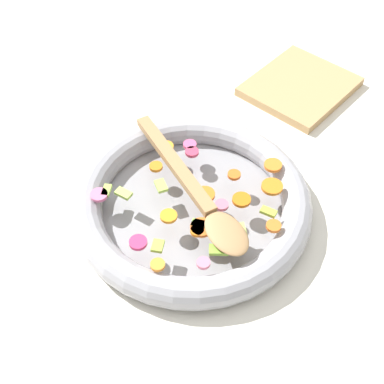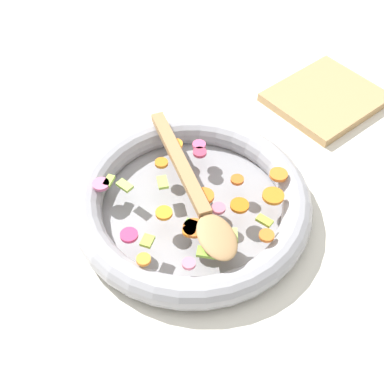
% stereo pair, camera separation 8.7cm
% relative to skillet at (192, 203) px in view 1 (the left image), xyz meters
% --- Properties ---
extents(ground_plane, '(4.00, 4.00, 0.00)m').
position_rel_skillet_xyz_m(ground_plane, '(0.00, 0.00, -0.02)').
color(ground_plane, silver).
extents(skillet, '(0.40, 0.40, 0.05)m').
position_rel_skillet_xyz_m(skillet, '(0.00, 0.00, 0.00)').
color(skillet, gray).
rests_on(skillet, ground_plane).
extents(chopped_vegetables, '(0.31, 0.28, 0.01)m').
position_rel_skillet_xyz_m(chopped_vegetables, '(0.01, 0.02, 0.03)').
color(chopped_vegetables, orange).
rests_on(chopped_vegetables, skillet).
extents(wooden_spoon, '(0.15, 0.33, 0.01)m').
position_rel_skillet_xyz_m(wooden_spoon, '(0.01, 0.02, 0.04)').
color(wooden_spoon, '#A87F51').
rests_on(wooden_spoon, chopped_vegetables).
extents(cutting_board, '(0.21, 0.18, 0.02)m').
position_rel_skillet_xyz_m(cutting_board, '(-0.40, -0.05, -0.01)').
color(cutting_board, tan).
rests_on(cutting_board, ground_plane).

